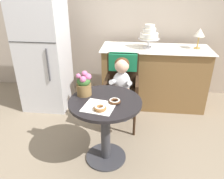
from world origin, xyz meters
TOP-DOWN VIEW (x-y plane):
  - ground_plane at (0.00, 0.00)m, footprint 8.00×8.00m
  - back_wall at (0.00, 1.85)m, footprint 4.80×0.10m
  - cafe_table at (0.00, 0.00)m, footprint 0.72×0.72m
  - wicker_chair at (0.12, 0.72)m, footprint 0.42×0.45m
  - seated_child at (0.12, 0.56)m, footprint 0.27×0.32m
  - paper_napkin at (-0.04, -0.13)m, footprint 0.32×0.31m
  - donut_front at (0.10, -0.03)m, footprint 0.12×0.12m
  - donut_mid at (-0.02, -0.18)m, footprint 0.12×0.12m
  - flower_vase at (-0.23, 0.10)m, footprint 0.15×0.15m
  - display_counter at (0.55, 1.30)m, footprint 1.56×0.62m
  - tiered_cake_stand at (0.44, 1.30)m, footprint 0.30×0.30m
  - table_lamp at (1.13, 1.34)m, footprint 0.15×0.15m
  - refrigerator at (-1.05, 1.10)m, footprint 0.64×0.63m

SIDE VIEW (x-z plane):
  - ground_plane at x=0.00m, z-range 0.00..0.00m
  - display_counter at x=0.55m, z-range 0.00..0.90m
  - cafe_table at x=0.00m, z-range 0.15..0.87m
  - wicker_chair at x=0.12m, z-range 0.16..1.12m
  - seated_child at x=0.12m, z-range 0.31..1.04m
  - paper_napkin at x=-0.04m, z-range 0.72..0.72m
  - donut_front at x=0.10m, z-range 0.72..0.76m
  - donut_mid at x=-0.02m, z-range 0.72..0.77m
  - flower_vase at x=-0.23m, z-range 0.71..0.96m
  - refrigerator at x=-1.05m, z-range 0.00..1.70m
  - tiered_cake_stand at x=0.44m, z-range 0.93..1.26m
  - table_lamp at x=1.13m, z-range 0.97..1.26m
  - back_wall at x=0.00m, z-range 0.00..2.70m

